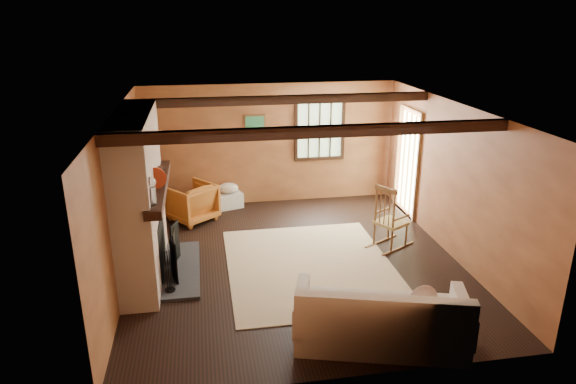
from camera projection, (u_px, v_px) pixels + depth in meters
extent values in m
plane|color=black|center=(295.00, 261.00, 8.02)|extent=(5.50, 5.50, 0.00)
cube|color=#AE663D|center=(270.00, 144.00, 10.18)|extent=(5.00, 0.02, 2.40)
cube|color=#AE663D|center=(346.00, 278.00, 5.07)|extent=(5.00, 0.02, 2.40)
cube|color=#AE663D|center=(121.00, 199.00, 7.22)|extent=(0.02, 5.50, 2.40)
cube|color=#AE663D|center=(452.00, 180.00, 8.02)|extent=(0.02, 5.50, 2.40)
cube|color=white|center=(296.00, 108.00, 7.23)|extent=(5.00, 5.50, 0.02)
cube|color=black|center=(314.00, 132.00, 6.13)|extent=(5.00, 0.12, 0.14)
cube|color=black|center=(282.00, 100.00, 8.36)|extent=(5.00, 0.12, 0.14)
cube|color=black|center=(320.00, 128.00, 10.21)|extent=(1.02, 0.06, 1.32)
cube|color=#BAD7A4|center=(319.00, 128.00, 10.24)|extent=(0.90, 0.01, 1.20)
cube|color=black|center=(320.00, 128.00, 10.22)|extent=(0.90, 0.03, 0.02)
cube|color=brown|center=(407.00, 163.00, 9.67)|extent=(0.06, 1.00, 2.06)
cube|color=#BAD7A4|center=(409.00, 163.00, 9.67)|extent=(0.01, 0.80, 1.85)
cube|color=brown|center=(255.00, 125.00, 9.97)|extent=(0.42, 0.03, 0.42)
cube|color=#267462|center=(255.00, 126.00, 9.96)|extent=(0.36, 0.01, 0.36)
cube|color=#96473A|center=(139.00, 198.00, 7.26)|extent=(0.50, 2.20, 2.40)
cube|color=black|center=(149.00, 245.00, 7.52)|extent=(0.38, 1.00, 0.85)
cube|color=#353539|center=(181.00, 269.00, 7.73)|extent=(0.55, 1.80, 0.05)
cube|color=black|center=(159.00, 187.00, 7.26)|extent=(0.22, 2.30, 0.12)
cube|color=black|center=(174.00, 261.00, 7.26)|extent=(0.11, 0.30, 0.62)
cube|color=black|center=(175.00, 251.00, 7.56)|extent=(0.02, 0.31, 0.62)
cube|color=black|center=(175.00, 242.00, 7.85)|extent=(0.12, 0.30, 0.62)
cylinder|color=black|center=(170.00, 290.00, 7.08)|extent=(0.15, 0.15, 0.02)
cylinder|color=black|center=(166.00, 272.00, 6.96)|extent=(0.01, 0.01, 0.60)
cylinder|color=black|center=(168.00, 271.00, 6.99)|extent=(0.01, 0.01, 0.60)
cylinder|color=black|center=(171.00, 270.00, 7.02)|extent=(0.01, 0.01, 0.60)
cylinder|color=white|center=(152.00, 196.00, 6.36)|extent=(0.11, 0.11, 0.24)
sphere|color=white|center=(151.00, 182.00, 6.30)|extent=(0.13, 0.13, 0.13)
cylinder|color=#AF3014|center=(155.00, 178.00, 6.94)|extent=(0.30, 0.06, 0.30)
cube|color=black|center=(158.00, 175.00, 7.38)|extent=(0.24, 0.17, 0.12)
cylinder|color=black|center=(159.00, 170.00, 7.60)|extent=(0.09, 0.09, 0.11)
cylinder|color=black|center=(160.00, 169.00, 7.70)|extent=(0.08, 0.08, 0.09)
cube|color=tan|center=(310.00, 266.00, 7.87)|extent=(2.50, 3.00, 0.01)
cube|color=tan|center=(391.00, 223.00, 8.42)|extent=(0.59, 0.60, 0.05)
cube|color=brown|center=(386.00, 190.00, 8.10)|extent=(0.25, 0.39, 0.07)
cylinder|color=brown|center=(406.00, 235.00, 8.47)|extent=(0.03, 0.03, 0.41)
cylinder|color=brown|center=(389.00, 228.00, 8.73)|extent=(0.03, 0.03, 0.41)
cylinder|color=brown|center=(392.00, 241.00, 8.24)|extent=(0.03, 0.03, 0.41)
cylinder|color=brown|center=(374.00, 233.00, 8.51)|extent=(0.03, 0.03, 0.41)
cylinder|color=brown|center=(394.00, 210.00, 8.07)|extent=(0.03, 0.03, 0.69)
cylinder|color=brown|center=(376.00, 204.00, 8.34)|extent=(0.03, 0.03, 0.69)
cylinder|color=brown|center=(389.00, 210.00, 8.14)|extent=(0.02, 0.02, 0.57)
cylinder|color=brown|center=(385.00, 208.00, 8.21)|extent=(0.02, 0.02, 0.57)
cylinder|color=brown|center=(380.00, 206.00, 8.27)|extent=(0.02, 0.02, 0.57)
cube|color=brown|center=(402.00, 217.00, 8.22)|extent=(0.35, 0.23, 0.03)
cube|color=brown|center=(382.00, 210.00, 8.52)|extent=(0.35, 0.23, 0.03)
cube|color=brown|center=(398.00, 249.00, 8.42)|extent=(0.70, 0.42, 0.03)
cube|color=brown|center=(381.00, 241.00, 8.69)|extent=(0.70, 0.42, 0.03)
cube|color=white|center=(380.00, 325.00, 6.02)|extent=(2.11, 1.38, 0.43)
cube|color=white|center=(384.00, 319.00, 5.57)|extent=(1.91, 0.67, 0.54)
cube|color=white|center=(301.00, 306.00, 6.05)|extent=(0.37, 0.88, 0.39)
cube|color=white|center=(463.00, 315.00, 5.87)|extent=(0.37, 0.88, 0.39)
ellipsoid|color=white|center=(423.00, 299.00, 5.96)|extent=(0.37, 0.21, 0.35)
cylinder|color=#503722|center=(163.00, 211.00, 9.88)|extent=(0.37, 0.11, 0.11)
cylinder|color=#503722|center=(169.00, 211.00, 9.90)|extent=(0.37, 0.11, 0.11)
cylinder|color=#503722|center=(176.00, 210.00, 9.92)|extent=(0.37, 0.11, 0.11)
cylinder|color=#503722|center=(163.00, 206.00, 9.85)|extent=(0.37, 0.11, 0.11)
cylinder|color=#503722|center=(169.00, 206.00, 9.87)|extent=(0.37, 0.11, 0.11)
cylinder|color=#503722|center=(175.00, 205.00, 9.89)|extent=(0.37, 0.11, 0.11)
cube|color=white|center=(229.00, 200.00, 10.20)|extent=(0.59, 0.52, 0.30)
ellipsoid|color=white|center=(228.00, 188.00, 10.12)|extent=(0.45, 0.39, 0.20)
imported|color=#BF6026|center=(191.00, 202.00, 9.49)|extent=(1.08, 1.08, 0.71)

